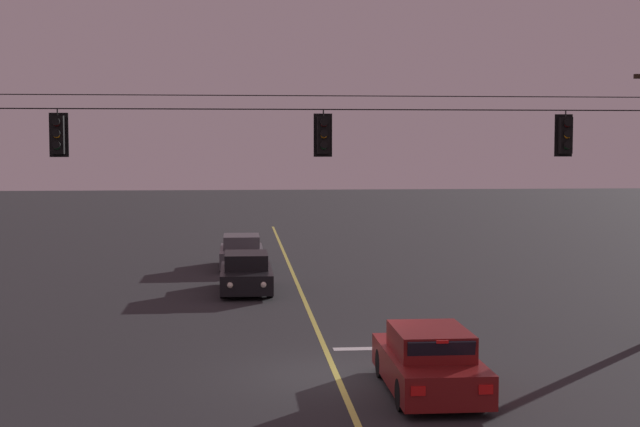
{
  "coord_description": "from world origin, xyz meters",
  "views": [
    {
      "loc": [
        -2.19,
        -20.77,
        5.2
      ],
      "look_at": [
        0.0,
        4.36,
        3.37
      ],
      "focal_mm": 52.59,
      "sensor_mm": 36.0,
      "label": 1
    }
  ],
  "objects_px": {
    "car_oncoming_trailing": "(242,253)",
    "traffic_light_centre": "(566,135)",
    "traffic_light_left_inner": "(323,135)",
    "car_oncoming_lead": "(246,274)",
    "car_waiting_near_lane": "(429,362)",
    "traffic_light_leftmost": "(58,135)"
  },
  "relations": [
    {
      "from": "traffic_light_left_inner",
      "to": "traffic_light_leftmost",
      "type": "bearing_deg",
      "value": 180.0
    },
    {
      "from": "car_oncoming_lead",
      "to": "car_oncoming_trailing",
      "type": "xyz_separation_m",
      "value": [
        -0.14,
        6.65,
        0.0
      ]
    },
    {
      "from": "traffic_light_centre",
      "to": "traffic_light_leftmost",
      "type": "bearing_deg",
      "value": 180.0
    },
    {
      "from": "car_oncoming_lead",
      "to": "car_oncoming_trailing",
      "type": "height_order",
      "value": "same"
    },
    {
      "from": "car_oncoming_trailing",
      "to": "traffic_light_centre",
      "type": "bearing_deg",
      "value": -61.71
    },
    {
      "from": "traffic_light_leftmost",
      "to": "traffic_light_left_inner",
      "type": "bearing_deg",
      "value": 0.0
    },
    {
      "from": "car_oncoming_lead",
      "to": "traffic_light_left_inner",
      "type": "bearing_deg",
      "value": -78.04
    },
    {
      "from": "traffic_light_left_inner",
      "to": "car_waiting_near_lane",
      "type": "xyz_separation_m",
      "value": [
        1.79,
        -4.94,
        -4.83
      ]
    },
    {
      "from": "car_oncoming_lead",
      "to": "traffic_light_leftmost",
      "type": "bearing_deg",
      "value": -117.63
    },
    {
      "from": "traffic_light_left_inner",
      "to": "car_oncoming_trailing",
      "type": "height_order",
      "value": "traffic_light_left_inner"
    },
    {
      "from": "traffic_light_leftmost",
      "to": "car_oncoming_trailing",
      "type": "xyz_separation_m",
      "value": [
        4.64,
        15.79,
        -4.83
      ]
    },
    {
      "from": "traffic_light_leftmost",
      "to": "car_waiting_near_lane",
      "type": "height_order",
      "value": "traffic_light_leftmost"
    },
    {
      "from": "traffic_light_centre",
      "to": "car_waiting_near_lane",
      "type": "bearing_deg",
      "value": -133.14
    },
    {
      "from": "traffic_light_left_inner",
      "to": "car_waiting_near_lane",
      "type": "height_order",
      "value": "traffic_light_left_inner"
    },
    {
      "from": "traffic_light_left_inner",
      "to": "car_oncoming_trailing",
      "type": "distance_m",
      "value": 16.65
    },
    {
      "from": "car_waiting_near_lane",
      "to": "car_oncoming_lead",
      "type": "bearing_deg",
      "value": 104.83
    },
    {
      "from": "traffic_light_left_inner",
      "to": "car_oncoming_trailing",
      "type": "xyz_separation_m",
      "value": [
        -2.08,
        15.79,
        -4.83
      ]
    },
    {
      "from": "traffic_light_centre",
      "to": "traffic_light_left_inner",
      "type": "bearing_deg",
      "value": 180.0
    },
    {
      "from": "traffic_light_leftmost",
      "to": "car_oncoming_trailing",
      "type": "height_order",
      "value": "traffic_light_leftmost"
    },
    {
      "from": "traffic_light_leftmost",
      "to": "traffic_light_centre",
      "type": "xyz_separation_m",
      "value": [
        13.14,
        0.0,
        0.0
      ]
    },
    {
      "from": "traffic_light_left_inner",
      "to": "traffic_light_centre",
      "type": "bearing_deg",
      "value": 0.0
    },
    {
      "from": "traffic_light_left_inner",
      "to": "car_oncoming_lead",
      "type": "xyz_separation_m",
      "value": [
        -1.94,
        9.14,
        -4.83
      ]
    }
  ]
}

